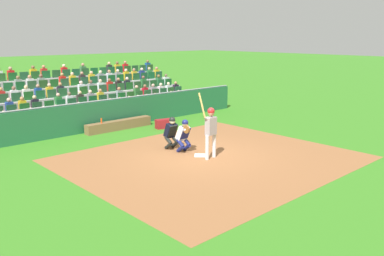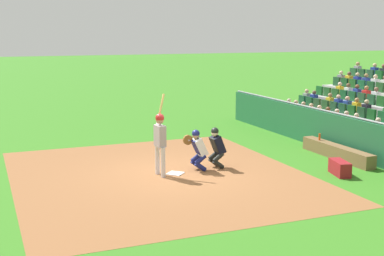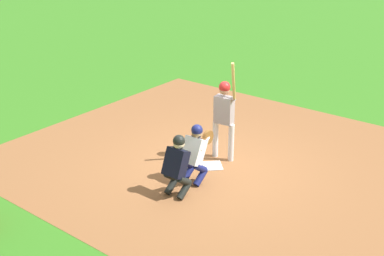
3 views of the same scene
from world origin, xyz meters
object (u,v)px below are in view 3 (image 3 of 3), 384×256
home_plate_marker (212,166)px  catcher_crouching (195,151)px  batter_at_plate (224,111)px  home_plate_umpire (177,163)px

home_plate_marker → catcher_crouching: size_ratio=0.34×
batter_at_plate → home_plate_marker: bearing=-87.1°
home_plate_marker → home_plate_umpire: 1.59m
catcher_crouching → home_plate_umpire: 0.66m
catcher_crouching → home_plate_marker: bearing=99.3°
home_plate_umpire → batter_at_plate: bearing=96.2°
home_plate_marker → batter_at_plate: (-0.02, 0.48, 1.14)m
home_plate_marker → catcher_crouching: bearing=-80.7°
home_plate_umpire → home_plate_marker: bearing=97.3°
home_plate_marker → catcher_crouching: 1.04m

